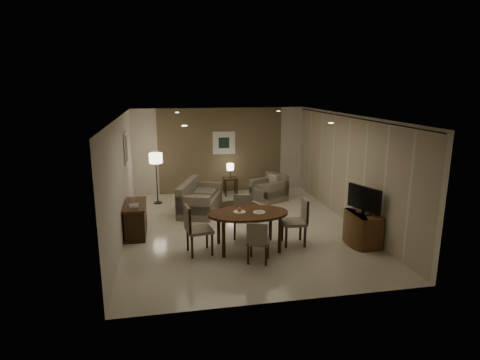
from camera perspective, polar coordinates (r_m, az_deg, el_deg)
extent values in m
cube|color=beige|center=(9.87, 0.22, -6.78)|extent=(5.50, 7.00, 0.00)
cube|color=white|center=(9.29, 0.23, 9.06)|extent=(5.50, 7.00, 0.00)
cube|color=brown|center=(12.88, -2.76, 4.22)|extent=(5.50, 0.00, 2.70)
cube|color=beige|center=(9.37, -16.52, 0.18)|extent=(0.00, 7.00, 2.70)
cube|color=beige|center=(10.36, 15.34, 1.49)|extent=(0.00, 7.00, 2.70)
cube|color=brown|center=(12.86, -2.75, 4.21)|extent=(3.96, 0.03, 2.70)
cylinder|color=black|center=(10.15, 15.43, 8.62)|extent=(0.03, 6.80, 0.03)
cube|color=silver|center=(12.81, -2.31, 5.31)|extent=(0.72, 0.03, 0.72)
cube|color=black|center=(12.80, -2.30, 5.30)|extent=(0.34, 0.01, 0.34)
cube|color=silver|center=(10.45, -15.93, 4.34)|extent=(0.03, 0.60, 0.80)
cube|color=gray|center=(10.45, -15.85, 4.34)|extent=(0.01, 0.46, 0.64)
cylinder|color=white|center=(7.33, -7.91, 7.65)|extent=(0.10, 0.10, 0.01)
cylinder|color=white|center=(7.98, 12.79, 7.90)|extent=(0.10, 0.10, 0.01)
cylinder|color=white|center=(10.92, -8.95, 9.47)|extent=(0.10, 0.10, 0.01)
cylinder|color=white|center=(11.36, 5.51, 9.72)|extent=(0.10, 0.10, 0.01)
cylinder|color=white|center=(8.43, -0.07, -4.57)|extent=(0.26, 0.26, 0.02)
cylinder|color=white|center=(8.41, 2.74, -4.61)|extent=(0.26, 0.26, 0.02)
sphere|color=#CB5D17|center=(8.41, -0.07, -4.22)|extent=(0.09, 0.09, 0.09)
cube|color=white|center=(8.41, 2.74, -4.46)|extent=(0.12, 0.08, 0.03)
cylinder|color=#3C3521|center=(11.47, -0.30, -3.83)|extent=(1.27, 1.27, 0.01)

